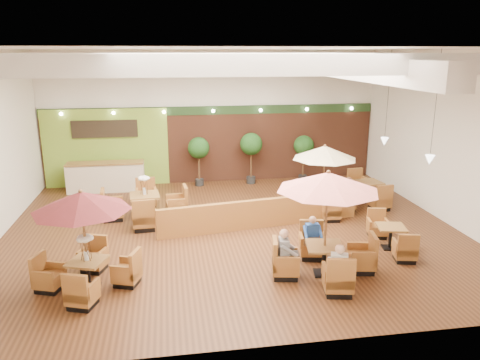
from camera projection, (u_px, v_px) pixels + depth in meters
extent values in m
plane|color=#381E0F|center=(233.00, 231.00, 14.64)|extent=(14.00, 14.00, 0.00)
cube|color=silver|center=(213.00, 117.00, 19.62)|extent=(14.00, 0.04, 5.50)
cube|color=silver|center=(281.00, 209.00, 8.19)|extent=(14.00, 0.04, 5.50)
cube|color=silver|center=(449.00, 138.00, 14.96)|extent=(0.04, 12.00, 5.50)
cube|color=white|center=(232.00, 49.00, 13.18)|extent=(14.00, 12.00, 0.04)
cube|color=brown|center=(213.00, 144.00, 19.87)|extent=(13.90, 0.10, 3.20)
cube|color=#1E3819|center=(213.00, 110.00, 19.47)|extent=(13.90, 0.12, 0.35)
cube|color=olive|center=(106.00, 148.00, 19.15)|extent=(5.00, 0.08, 3.20)
cube|color=black|center=(105.00, 129.00, 18.86)|extent=(2.60, 0.08, 0.70)
cube|color=white|center=(349.00, 68.00, 13.85)|extent=(0.60, 11.00, 0.60)
cube|color=white|center=(260.00, 65.00, 9.46)|extent=(13.60, 0.12, 0.45)
cube|color=white|center=(239.00, 62.00, 12.03)|extent=(13.60, 0.12, 0.45)
cube|color=white|center=(226.00, 60.00, 14.51)|extent=(13.60, 0.12, 0.45)
cube|color=white|center=(217.00, 59.00, 17.08)|extent=(13.60, 0.12, 0.45)
cylinder|color=black|center=(436.00, 106.00, 13.52)|extent=(0.01, 0.01, 3.20)
cone|color=white|center=(430.00, 160.00, 13.95)|extent=(0.28, 0.28, 0.28)
cylinder|color=black|center=(388.00, 96.00, 16.38)|extent=(0.01, 0.01, 3.20)
cone|color=white|center=(384.00, 141.00, 16.80)|extent=(0.28, 0.28, 0.28)
sphere|color=#FFEAC6|center=(61.00, 114.00, 18.35)|extent=(0.14, 0.14, 0.14)
sphere|color=#FFEAC6|center=(113.00, 113.00, 18.65)|extent=(0.14, 0.14, 0.14)
sphere|color=#FFEAC6|center=(164.00, 112.00, 18.95)|extent=(0.14, 0.14, 0.14)
sphere|color=#FFEAC6|center=(213.00, 111.00, 19.25)|extent=(0.14, 0.14, 0.14)
sphere|color=#FFEAC6|center=(261.00, 110.00, 19.56)|extent=(0.14, 0.14, 0.14)
sphere|color=#FFEAC6|center=(307.00, 109.00, 19.86)|extent=(0.14, 0.14, 0.14)
sphere|color=#FFEAC6|center=(352.00, 108.00, 20.16)|extent=(0.14, 0.14, 0.14)
cube|color=beige|center=(106.00, 178.00, 18.68)|extent=(3.00, 0.70, 1.10)
cube|color=brown|center=(105.00, 163.00, 18.53)|extent=(3.00, 0.75, 0.06)
cube|color=brown|center=(262.00, 213.00, 14.83)|extent=(6.62, 1.24, 0.92)
cube|color=brown|center=(87.00, 261.00, 10.96)|extent=(1.01, 1.01, 0.06)
cylinder|color=black|center=(88.00, 274.00, 11.04)|extent=(0.09, 0.09, 0.62)
cube|color=black|center=(89.00, 286.00, 11.13)|extent=(0.54, 0.54, 0.04)
cube|color=brown|center=(82.00, 295.00, 10.22)|extent=(0.74, 0.74, 0.30)
cube|color=brown|center=(83.00, 288.00, 9.94)|extent=(0.58, 0.28, 0.65)
cube|color=brown|center=(70.00, 286.00, 10.22)|extent=(0.24, 0.51, 0.26)
cube|color=brown|center=(93.00, 288.00, 10.12)|extent=(0.24, 0.51, 0.26)
cube|color=black|center=(83.00, 304.00, 10.27)|extent=(0.66, 0.66, 0.13)
cube|color=brown|center=(94.00, 260.00, 11.91)|extent=(0.74, 0.74, 0.30)
cube|color=brown|center=(91.00, 247.00, 12.04)|extent=(0.58, 0.28, 0.65)
cube|color=brown|center=(103.00, 254.00, 11.81)|extent=(0.24, 0.51, 0.26)
cube|color=brown|center=(83.00, 253.00, 11.91)|extent=(0.24, 0.51, 0.26)
cube|color=black|center=(94.00, 268.00, 11.96)|extent=(0.66, 0.66, 0.13)
cube|color=brown|center=(49.00, 279.00, 10.93)|extent=(0.74, 0.74, 0.30)
cube|color=brown|center=(59.00, 266.00, 10.97)|extent=(0.28, 0.58, 0.65)
cube|color=brown|center=(55.00, 267.00, 11.14)|extent=(0.51, 0.24, 0.26)
cube|color=brown|center=(41.00, 277.00, 10.62)|extent=(0.51, 0.24, 0.26)
cube|color=black|center=(50.00, 287.00, 10.99)|extent=(0.66, 0.66, 0.13)
cube|color=brown|center=(127.00, 274.00, 11.20)|extent=(0.74, 0.74, 0.30)
cube|color=brown|center=(116.00, 265.00, 11.01)|extent=(0.28, 0.58, 0.65)
cube|color=brown|center=(121.00, 272.00, 10.89)|extent=(0.51, 0.24, 0.26)
cube|color=brown|center=(131.00, 262.00, 11.40)|extent=(0.51, 0.24, 0.26)
cube|color=black|center=(127.00, 282.00, 11.25)|extent=(0.66, 0.66, 0.13)
cylinder|color=brown|center=(85.00, 242.00, 10.83)|extent=(0.06, 0.06, 2.33)
cone|color=#4F1719|center=(81.00, 201.00, 10.56)|extent=(2.24, 2.24, 0.45)
sphere|color=brown|center=(80.00, 191.00, 10.50)|extent=(0.10, 0.10, 0.10)
cylinder|color=silver|center=(86.00, 256.00, 10.92)|extent=(0.10, 0.10, 0.22)
cube|color=brown|center=(325.00, 246.00, 11.59)|extent=(1.03, 1.03, 0.06)
cylinder|color=black|center=(324.00, 260.00, 11.69)|extent=(0.10, 0.10, 0.69)
cube|color=black|center=(323.00, 273.00, 11.79)|extent=(0.55, 0.55, 0.04)
cube|color=brown|center=(338.00, 281.00, 10.77)|extent=(0.75, 0.75, 0.33)
cube|color=brown|center=(345.00, 274.00, 10.44)|extent=(0.65, 0.22, 0.73)
cube|color=brown|center=(325.00, 273.00, 10.72)|extent=(0.19, 0.58, 0.29)
cube|color=brown|center=(352.00, 273.00, 10.71)|extent=(0.19, 0.58, 0.29)
cube|color=black|center=(337.00, 290.00, 10.83)|extent=(0.67, 0.67, 0.15)
cube|color=brown|center=(312.00, 247.00, 12.65)|extent=(0.75, 0.75, 0.33)
cube|color=brown|center=(308.00, 232.00, 12.82)|extent=(0.65, 0.22, 0.73)
cube|color=brown|center=(323.00, 240.00, 12.59)|extent=(0.19, 0.58, 0.29)
cube|color=brown|center=(301.00, 240.00, 12.61)|extent=(0.19, 0.58, 0.29)
cube|color=black|center=(312.00, 255.00, 12.72)|extent=(0.67, 0.67, 0.15)
cube|color=brown|center=(285.00, 265.00, 11.56)|extent=(0.75, 0.75, 0.33)
cube|color=brown|center=(296.00, 252.00, 11.57)|extent=(0.22, 0.65, 0.73)
cube|color=brown|center=(285.00, 252.00, 11.80)|extent=(0.58, 0.19, 0.29)
cube|color=brown|center=(287.00, 263.00, 11.22)|extent=(0.58, 0.19, 0.29)
cube|color=black|center=(285.00, 274.00, 11.63)|extent=(0.67, 0.67, 0.15)
cube|color=brown|center=(361.00, 260.00, 11.86)|extent=(0.75, 0.75, 0.33)
cube|color=brown|center=(353.00, 250.00, 11.69)|extent=(0.22, 0.65, 0.73)
cube|color=brown|center=(365.00, 257.00, 11.51)|extent=(0.58, 0.19, 0.29)
cube|color=brown|center=(359.00, 247.00, 12.10)|extent=(0.58, 0.19, 0.29)
cube|color=black|center=(361.00, 269.00, 11.92)|extent=(0.67, 0.67, 0.15)
cylinder|color=brown|center=(326.00, 226.00, 11.45)|extent=(0.06, 0.06, 2.61)
cone|color=#CE6963|center=(328.00, 181.00, 11.15)|extent=(2.50, 2.50, 0.45)
sphere|color=brown|center=(329.00, 172.00, 11.09)|extent=(0.10, 0.10, 0.10)
cube|color=brown|center=(323.00, 194.00, 16.18)|extent=(0.82, 0.82, 0.06)
cylinder|color=black|center=(322.00, 203.00, 16.27)|extent=(0.09, 0.09, 0.61)
cube|color=black|center=(322.00, 211.00, 16.35)|extent=(0.44, 0.44, 0.04)
cube|color=brown|center=(331.00, 213.00, 15.45)|extent=(0.60, 0.60, 0.30)
cube|color=brown|center=(334.00, 207.00, 15.15)|extent=(0.58, 0.12, 0.65)
cube|color=brown|center=(323.00, 208.00, 15.37)|extent=(0.10, 0.51, 0.26)
cube|color=brown|center=(339.00, 207.00, 15.43)|extent=(0.10, 0.51, 0.26)
cube|color=black|center=(330.00, 219.00, 15.51)|extent=(0.53, 0.53, 0.13)
cube|color=brown|center=(314.00, 197.00, 17.12)|extent=(0.60, 0.60, 0.30)
cube|color=brown|center=(312.00, 188.00, 17.27)|extent=(0.58, 0.12, 0.65)
cube|color=brown|center=(322.00, 192.00, 17.10)|extent=(0.10, 0.51, 0.26)
cube|color=brown|center=(307.00, 192.00, 17.04)|extent=(0.10, 0.51, 0.26)
cube|color=black|center=(314.00, 202.00, 17.17)|extent=(0.53, 0.53, 0.13)
cube|color=brown|center=(298.00, 206.00, 16.15)|extent=(0.60, 0.60, 0.30)
cube|color=brown|center=(305.00, 198.00, 16.13)|extent=(0.12, 0.58, 0.65)
cube|color=brown|center=(296.00, 198.00, 16.36)|extent=(0.51, 0.10, 0.26)
cube|color=brown|center=(300.00, 203.00, 15.85)|extent=(0.51, 0.10, 0.26)
cube|color=black|center=(298.00, 211.00, 16.21)|extent=(0.53, 0.53, 0.13)
cube|color=brown|center=(346.00, 203.00, 16.42)|extent=(0.60, 0.60, 0.30)
cube|color=brown|center=(340.00, 196.00, 16.29)|extent=(0.12, 0.58, 0.65)
cube|color=brown|center=(349.00, 200.00, 16.11)|extent=(0.51, 0.10, 0.26)
cube|color=brown|center=(344.00, 196.00, 16.62)|extent=(0.51, 0.10, 0.26)
cube|color=black|center=(346.00, 209.00, 16.47)|extent=(0.53, 0.53, 0.13)
cylinder|color=brown|center=(323.00, 180.00, 16.05)|extent=(0.06, 0.06, 2.31)
cone|color=beige|center=(325.00, 152.00, 15.79)|extent=(2.21, 2.21, 0.45)
sphere|color=brown|center=(325.00, 146.00, 15.73)|extent=(0.10, 0.10, 0.10)
cube|color=brown|center=(145.00, 195.00, 15.54)|extent=(1.02, 1.02, 0.07)
cylinder|color=black|center=(145.00, 206.00, 15.64)|extent=(0.11, 0.11, 0.74)
cube|color=black|center=(146.00, 217.00, 15.75)|extent=(0.54, 0.54, 0.04)
cube|color=brown|center=(144.00, 219.00, 14.66)|extent=(0.74, 0.74, 0.36)
cube|color=brown|center=(142.00, 212.00, 14.29)|extent=(0.70, 0.16, 0.78)
cube|color=brown|center=(133.00, 213.00, 14.52)|extent=(0.14, 0.62, 0.31)
cube|color=brown|center=(154.00, 212.00, 14.67)|extent=(0.14, 0.62, 0.31)
cube|color=black|center=(145.00, 227.00, 14.72)|extent=(0.66, 0.66, 0.16)
cube|color=brown|center=(146.00, 199.00, 16.67)|extent=(0.74, 0.74, 0.36)
cube|color=brown|center=(147.00, 188.00, 16.86)|extent=(0.70, 0.16, 0.78)
cube|color=brown|center=(155.00, 192.00, 16.69)|extent=(0.14, 0.62, 0.31)
cube|color=brown|center=(137.00, 194.00, 16.54)|extent=(0.14, 0.62, 0.31)
cube|color=black|center=(147.00, 206.00, 16.74)|extent=(0.66, 0.66, 0.16)
cube|color=brown|center=(113.00, 210.00, 15.50)|extent=(0.74, 0.74, 0.36)
cube|color=brown|center=(121.00, 200.00, 15.44)|extent=(0.16, 0.70, 0.78)
cube|color=brown|center=(113.00, 201.00, 15.75)|extent=(0.62, 0.14, 0.31)
cube|color=brown|center=(112.00, 207.00, 15.14)|extent=(0.62, 0.14, 0.31)
cube|color=black|center=(113.00, 217.00, 15.57)|extent=(0.66, 0.66, 0.16)
cube|color=brown|center=(177.00, 207.00, 15.82)|extent=(0.74, 0.74, 0.36)
cube|color=brown|center=(168.00, 198.00, 15.71)|extent=(0.16, 0.70, 0.78)
cube|color=brown|center=(178.00, 204.00, 15.46)|extent=(0.62, 0.14, 0.31)
cube|color=brown|center=(176.00, 198.00, 16.07)|extent=(0.62, 0.14, 0.31)
cube|color=black|center=(177.00, 214.00, 15.89)|extent=(0.66, 0.66, 0.16)
cylinder|color=silver|center=(144.00, 191.00, 15.50)|extent=(0.10, 0.10, 0.22)
cube|color=brown|center=(391.00, 227.00, 13.17)|extent=(0.90, 0.90, 0.05)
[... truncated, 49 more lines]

